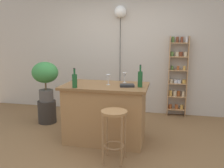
# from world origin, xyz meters

# --- Properties ---
(ground) EXTENTS (12.00, 12.00, 0.00)m
(ground) POSITION_xyz_m (0.00, 0.00, 0.00)
(ground) COLOR brown
(back_wall) EXTENTS (6.40, 0.10, 2.80)m
(back_wall) POSITION_xyz_m (0.00, 1.95, 1.40)
(back_wall) COLOR #BCB2A3
(back_wall) RESTS_ON ground
(kitchen_counter) EXTENTS (1.32, 0.79, 0.91)m
(kitchen_counter) POSITION_xyz_m (0.00, 0.30, 0.46)
(kitchen_counter) COLOR #9E7042
(kitchen_counter) RESTS_ON ground
(bar_stool) EXTENTS (0.34, 0.34, 0.70)m
(bar_stool) POSITION_xyz_m (0.28, -0.36, 0.52)
(bar_stool) COLOR #997047
(bar_stool) RESTS_ON ground
(spice_shelf) EXTENTS (0.39, 0.15, 1.67)m
(spice_shelf) POSITION_xyz_m (1.17, 1.81, 0.85)
(spice_shelf) COLOR tan
(spice_shelf) RESTS_ON ground
(plant_stool) EXTENTS (0.35, 0.35, 0.43)m
(plant_stool) POSITION_xyz_m (-1.31, 0.83, 0.22)
(plant_stool) COLOR #2D2823
(plant_stool) RESTS_ON ground
(potted_plant) EXTENTS (0.50, 0.45, 0.76)m
(potted_plant) POSITION_xyz_m (-1.31, 0.83, 0.92)
(potted_plant) COLOR #514C47
(potted_plant) RESTS_ON plant_stool
(bottle_wine_red) EXTENTS (0.07, 0.07, 0.29)m
(bottle_wine_red) POSITION_xyz_m (-0.39, -0.01, 1.02)
(bottle_wine_red) COLOR #194C23
(bottle_wine_red) RESTS_ON kitchen_counter
(bottle_olive_oil) EXTENTS (0.07, 0.07, 0.33)m
(bottle_olive_oil) POSITION_xyz_m (0.55, 0.24, 1.04)
(bottle_olive_oil) COLOR #194C23
(bottle_olive_oil) RESTS_ON kitchen_counter
(wine_glass_left) EXTENTS (0.07, 0.07, 0.16)m
(wine_glass_left) POSITION_xyz_m (0.04, 0.31, 1.03)
(wine_glass_left) COLOR silver
(wine_glass_left) RESTS_ON kitchen_counter
(wine_glass_center) EXTENTS (0.07, 0.07, 0.16)m
(wine_glass_center) POSITION_xyz_m (0.26, 0.54, 1.03)
(wine_glass_center) COLOR silver
(wine_glass_center) RESTS_ON kitchen_counter
(cookbook) EXTENTS (0.24, 0.20, 0.03)m
(cookbook) POSITION_xyz_m (0.35, 0.23, 0.93)
(cookbook) COLOR black
(cookbook) RESTS_ON kitchen_counter
(pendant_globe_light) EXTENTS (0.26, 0.26, 2.30)m
(pendant_globe_light) POSITION_xyz_m (-0.05, 1.84, 2.15)
(pendant_globe_light) COLOR black
(pendant_globe_light) RESTS_ON ground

